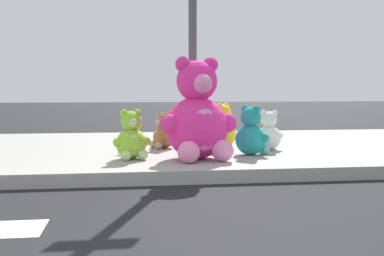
# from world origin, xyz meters

# --- Properties ---
(sidewalk) EXTENTS (28.00, 4.40, 0.15)m
(sidewalk) POSITION_xyz_m (0.00, 5.20, 0.07)
(sidewalk) COLOR #9E9B93
(sidewalk) RESTS_ON ground_plane
(sign_pole) EXTENTS (0.56, 0.11, 3.20)m
(sign_pole) POSITION_xyz_m (1.00, 4.40, 1.85)
(sign_pole) COLOR #4C4C51
(sign_pole) RESTS_ON sidewalk
(plush_pink_large) EXTENTS (0.95, 0.87, 1.24)m
(plush_pink_large) POSITION_xyz_m (0.98, 3.81, 0.65)
(plush_pink_large) COLOR #F22D93
(plush_pink_large) RESTS_ON sidewalk
(plush_tan) EXTENTS (0.37, 0.32, 0.47)m
(plush_tan) POSITION_xyz_m (0.24, 4.65, 0.34)
(plush_tan) COLOR tan
(plush_tan) RESTS_ON sidewalk
(plush_yellow) EXTENTS (0.47, 0.46, 0.65)m
(plush_yellow) POSITION_xyz_m (1.47, 4.83, 0.41)
(plush_yellow) COLOR yellow
(plush_yellow) RESTS_ON sidewalk
(plush_white) EXTENTS (0.43, 0.38, 0.56)m
(plush_white) POSITION_xyz_m (2.09, 4.54, 0.37)
(plush_white) COLOR white
(plush_white) RESTS_ON sidewalk
(plush_teal) EXTENTS (0.46, 0.45, 0.65)m
(plush_teal) POSITION_xyz_m (1.73, 4.10, 0.41)
(plush_teal) COLOR teal
(plush_teal) RESTS_ON sidewalk
(plush_lime) EXTENTS (0.46, 0.43, 0.61)m
(plush_lime) POSITION_xyz_m (0.18, 3.93, 0.39)
(plush_lime) COLOR #8CD133
(plush_lime) RESTS_ON sidewalk
(plush_brown) EXTENTS (0.37, 0.37, 0.51)m
(plush_brown) POSITION_xyz_m (0.64, 4.91, 0.36)
(plush_brown) COLOR olive
(plush_brown) RESTS_ON sidewalk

